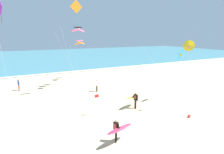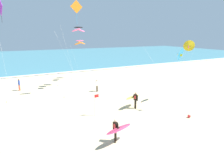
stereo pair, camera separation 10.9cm
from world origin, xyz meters
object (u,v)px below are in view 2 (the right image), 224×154
(kite_delta_cobalt_far, at_px, (180,54))
(bystander_white_top, at_px, (97,85))
(lifeguard_flag, at_px, (95,103))
(surfer_lead, at_px, (117,129))
(beach_ball, at_px, (189,116))
(kite_arc_rose_near, at_px, (80,42))
(kite_arc_charcoal_distant, at_px, (78,29))
(surfer_trailing, at_px, (134,98))
(kite_diamond_violet_low, at_px, (0,10))
(kite_diamond_amber_mid, at_px, (76,9))
(bystander_blue_top, at_px, (19,85))
(kite_delta_golden_high, at_px, (189,46))

(kite_delta_cobalt_far, relative_size, bystander_white_top, 3.78)
(lifeguard_flag, bearing_deg, surfer_lead, -93.58)
(bystander_white_top, relative_size, beach_ball, 5.68)
(kite_arc_rose_near, distance_m, kite_arc_charcoal_distant, 5.07)
(surfer_trailing, distance_m, kite_delta_cobalt_far, 6.96)
(surfer_trailing, xyz_separation_m, kite_delta_cobalt_far, (5.47, -0.43, 4.28))
(kite_diamond_violet_low, distance_m, bystander_white_top, 13.35)
(kite_diamond_amber_mid, xyz_separation_m, kite_arc_charcoal_distant, (1.20, 3.36, -2.10))
(surfer_lead, xyz_separation_m, kite_delta_cobalt_far, (10.03, 4.39, 4.29))
(kite_diamond_amber_mid, distance_m, kite_delta_cobalt_far, 12.56)
(bystander_white_top, distance_m, bystander_blue_top, 10.46)
(beach_ball, bearing_deg, lifeguard_flag, 150.40)
(surfer_trailing, relative_size, beach_ball, 7.73)
(kite_diamond_violet_low, height_order, kite_arc_charcoal_distant, kite_diamond_violet_low)
(surfer_lead, distance_m, kite_delta_cobalt_far, 11.76)
(kite_diamond_amber_mid, relative_size, bystander_white_top, 7.02)
(kite_arc_rose_near, bearing_deg, beach_ball, -77.47)
(surfer_lead, distance_m, kite_delta_golden_high, 10.11)
(kite_arc_rose_near, bearing_deg, lifeguard_flag, -102.83)
(surfer_trailing, bearing_deg, kite_delta_golden_high, -37.12)
(kite_diamond_amber_mid, xyz_separation_m, kite_delta_cobalt_far, (9.16, -7.12, -4.81))
(surfer_trailing, bearing_deg, kite_arc_charcoal_distant, 103.90)
(bystander_blue_top, distance_m, lifeguard_flag, 13.54)
(kite_delta_golden_high, distance_m, kite_diamond_violet_low, 17.43)
(bystander_blue_top, bearing_deg, kite_delta_golden_high, -46.73)
(surfer_lead, xyz_separation_m, surfer_trailing, (4.56, 4.83, 0.00))
(kite_arc_charcoal_distant, xyz_separation_m, lifeguard_flag, (-1.77, -10.03, -6.77))
(surfer_lead, height_order, lifeguard_flag, lifeguard_flag)
(surfer_lead, bearing_deg, bystander_white_top, 74.06)
(kite_delta_cobalt_far, distance_m, kite_arc_charcoal_distant, 13.44)
(bystander_white_top, bearing_deg, kite_arc_charcoal_distant, 113.59)
(kite_delta_golden_high, height_order, lifeguard_flag, kite_delta_golden_high)
(lifeguard_flag, height_order, beach_ball, lifeguard_flag)
(kite_delta_cobalt_far, bearing_deg, kite_delta_golden_high, -123.61)
(kite_diamond_amber_mid, height_order, bystander_white_top, kite_diamond_amber_mid)
(surfer_trailing, height_order, beach_ball, surfer_trailing)
(kite_delta_golden_high, bearing_deg, lifeguard_flag, 160.15)
(kite_diamond_violet_low, relative_size, bystander_white_top, 6.65)
(surfer_lead, bearing_deg, surfer_trailing, 46.65)
(kite_arc_charcoal_distant, bearing_deg, beach_ball, -68.27)
(surfer_trailing, height_order, kite_arc_charcoal_distant, kite_arc_charcoal_distant)
(kite_diamond_amber_mid, bearing_deg, beach_ball, -57.74)
(bystander_white_top, relative_size, lifeguard_flag, 0.76)
(surfer_lead, height_order, surfer_trailing, same)
(surfer_lead, distance_m, bystander_blue_top, 17.90)
(kite_arc_charcoal_distant, relative_size, beach_ball, 29.99)
(kite_diamond_violet_low, relative_size, beach_ball, 37.75)
(kite_diamond_amber_mid, relative_size, kite_diamond_violet_low, 1.06)
(kite_delta_golden_high, relative_size, kite_diamond_violet_low, 0.65)
(kite_delta_cobalt_far, relative_size, lifeguard_flag, 2.87)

